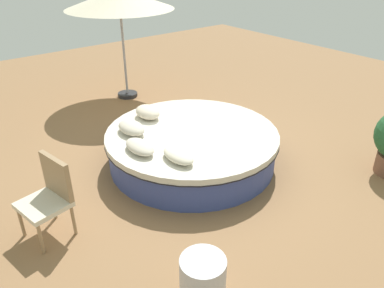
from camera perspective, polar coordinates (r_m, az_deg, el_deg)
The scene contains 9 objects.
ground_plane at distance 6.01m, azimuth 0.00°, elevation -2.72°, with size 16.00×16.00×0.00m, color olive.
round_bed at distance 5.87m, azimuth 0.00°, elevation -0.40°, with size 2.67×2.67×0.54m.
throw_pillow_0 at distance 6.21m, azimuth -6.78°, elevation 4.86°, with size 0.49×0.35×0.21m, color beige.
throw_pillow_1 at distance 5.74m, azimuth -9.23°, elevation 2.48°, with size 0.54×0.33×0.18m, color beige.
throw_pillow_2 at distance 5.22m, azimuth -7.98°, elevation -0.41°, with size 0.55×0.30×0.15m, color beige.
throw_pillow_3 at distance 4.97m, azimuth -2.10°, elevation -1.73°, with size 0.55×0.30×0.15m, color beige.
patio_chair at distance 4.66m, azimuth -20.88°, elevation -6.99°, with size 0.61×0.59×0.98m.
patio_umbrella at distance 8.21m, azimuth -11.03°, elevation 20.81°, with size 2.23×2.23×2.29m.
side_table at distance 3.86m, azimuth 1.64°, elevation -19.80°, with size 0.46×0.46×0.47m, color #B7B7BC.
Camera 1 is at (-4.02, 3.19, 3.12)m, focal length 34.96 mm.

